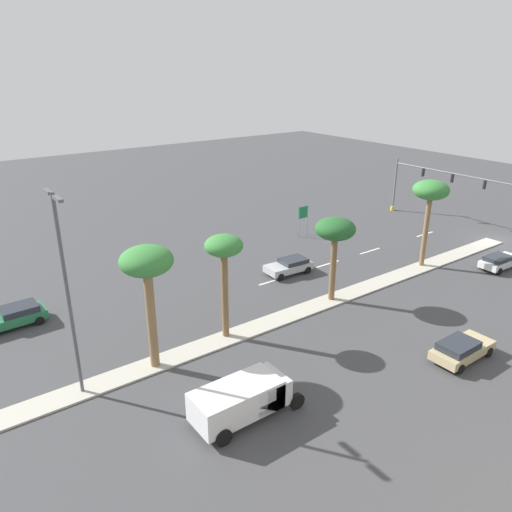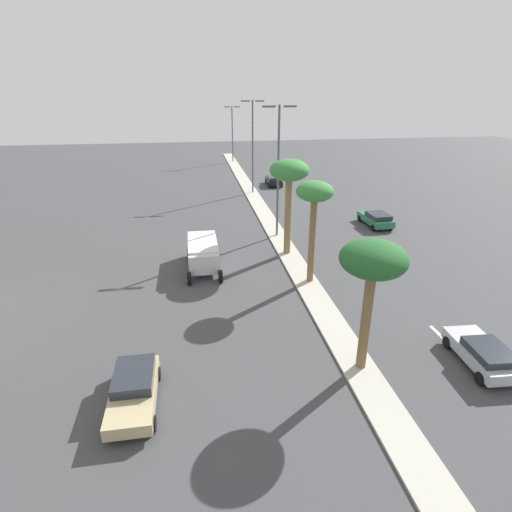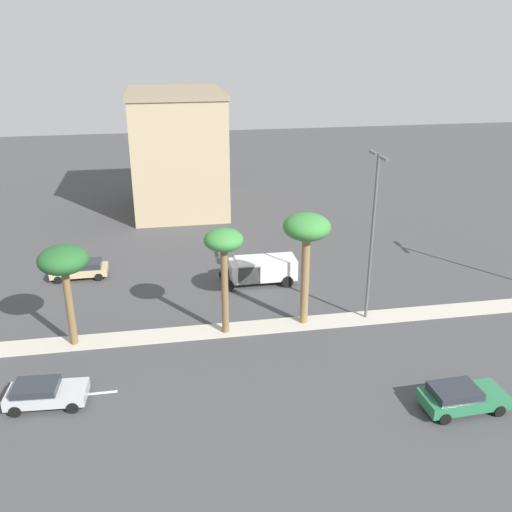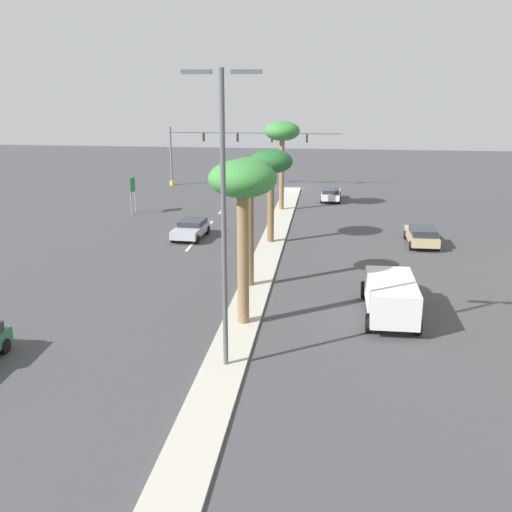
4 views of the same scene
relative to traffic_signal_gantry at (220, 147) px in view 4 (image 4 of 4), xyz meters
The scene contains 17 objects.
ground_plane 38.69m from the traffic_signal_gantry, 102.47° to the left, with size 160.00×160.00×0.00m, color #424244.
median_curb 48.97m from the traffic_signal_gantry, 99.79° to the left, with size 1.80×94.90×0.12m, color #B7B2A3.
lane_stripe_trailing 6.92m from the traffic_signal_gantry, 119.38° to the left, with size 0.20×2.80×0.01m, color silver.
lane_stripe_inboard 14.37m from the traffic_signal_gantry, 100.96° to the left, with size 0.20×2.80×0.01m, color silver.
lane_stripe_front 19.87m from the traffic_signal_gantry, 97.71° to the left, with size 0.20×2.80×0.01m, color silver.
lane_stripe_leading 26.28m from the traffic_signal_gantry, 95.76° to the left, with size 0.20×2.80×0.01m, color silver.
traffic_signal_gantry is the anchor object (origin of this frame).
directional_road_sign 16.64m from the traffic_signal_gantry, 72.56° to the left, with size 0.10×1.26×3.26m.
palm_tree_inboard 15.09m from the traffic_signal_gantry, 122.50° to the left, with size 3.14×3.14×7.91m.
palm_tree_left 25.59m from the traffic_signal_gantry, 108.69° to the left, with size 3.05×3.05×6.64m.
palm_tree_mid 34.93m from the traffic_signal_gantry, 103.25° to the left, with size 2.50×2.50×7.21m.
palm_tree_trailing 40.36m from the traffic_signal_gantry, 102.08° to the left, with size 3.10×3.10×7.77m.
street_lamp_left 44.72m from the traffic_signal_gantry, 100.79° to the left, with size 2.90×0.24×11.54m.
sedan_white_outboard 14.96m from the traffic_signal_gantry, 149.76° to the left, with size 2.01×4.44×1.27m.
sedan_silver_near 23.84m from the traffic_signal_gantry, 95.14° to the left, with size 2.27×4.29×1.30m.
sedan_tan_rear 30.45m from the traffic_signal_gantry, 129.00° to the left, with size 2.05×4.49×1.37m.
box_truck 40.76m from the traffic_signal_gantry, 112.37° to the left, with size 2.50×5.98×2.06m.
Camera 4 is at (-3.99, 64.63, 11.04)m, focal length 41.06 mm.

